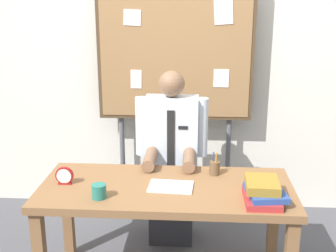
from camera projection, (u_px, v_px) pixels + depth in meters
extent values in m
cube|color=silver|center=(176.00, 62.00, 3.87)|extent=(6.40, 0.08, 2.70)
cube|color=brown|center=(166.00, 190.00, 2.84)|extent=(1.63, 0.72, 0.05)
cube|color=brown|center=(68.00, 214.00, 3.28)|extent=(0.07, 0.07, 0.68)
cube|color=brown|center=(273.00, 221.00, 3.18)|extent=(0.07, 0.07, 0.68)
cube|color=#2D2D33|center=(171.00, 212.00, 3.56)|extent=(0.34, 0.30, 0.44)
cube|color=silver|center=(172.00, 144.00, 3.39)|extent=(0.40, 0.22, 0.74)
sphere|color=brown|center=(172.00, 84.00, 3.26)|extent=(0.20, 0.20, 0.20)
cylinder|color=silver|center=(141.00, 126.00, 3.35)|extent=(0.09, 0.09, 0.45)
cylinder|color=silver|center=(202.00, 127.00, 3.32)|extent=(0.09, 0.09, 0.45)
cylinder|color=brown|center=(150.00, 159.00, 3.16)|extent=(0.09, 0.30, 0.09)
cylinder|color=brown|center=(189.00, 160.00, 3.14)|extent=(0.09, 0.30, 0.09)
cube|color=black|center=(171.00, 142.00, 3.27)|extent=(0.06, 0.01, 0.48)
cube|color=black|center=(183.00, 128.00, 3.23)|extent=(0.07, 0.01, 0.02)
cube|color=#4C3823|center=(175.00, 47.00, 3.63)|extent=(1.30, 0.05, 1.22)
cube|color=olive|center=(175.00, 47.00, 3.62)|extent=(1.24, 0.04, 1.16)
cylinder|color=#59595E|center=(123.00, 162.00, 3.99)|extent=(0.04, 0.04, 0.92)
cylinder|color=#59595E|center=(227.00, 165.00, 3.93)|extent=(0.04, 0.04, 0.92)
cube|color=silver|center=(132.00, 18.00, 3.55)|extent=(0.15, 0.00, 0.13)
cube|color=white|center=(221.00, 78.00, 3.65)|extent=(0.13, 0.00, 0.15)
cube|color=silver|center=(136.00, 79.00, 3.70)|extent=(0.10, 0.00, 0.16)
cube|color=#F4EFCC|center=(172.00, 83.00, 3.68)|extent=(0.15, 0.00, 0.13)
cube|color=silver|center=(224.00, 12.00, 3.49)|extent=(0.16, 0.00, 0.21)
cube|color=#B22D2D|center=(262.00, 198.00, 2.62)|extent=(0.21, 0.30, 0.04)
cube|color=#2D4C99|center=(266.00, 193.00, 2.61)|extent=(0.25, 0.29, 0.04)
cube|color=olive|center=(262.00, 184.00, 2.61)|extent=(0.20, 0.25, 0.05)
cube|color=white|center=(171.00, 187.00, 2.81)|extent=(0.29, 0.21, 0.01)
cylinder|color=maroon|center=(64.00, 175.00, 2.85)|extent=(0.12, 0.02, 0.12)
cylinder|color=white|center=(64.00, 176.00, 2.84)|extent=(0.10, 0.00, 0.10)
cube|color=maroon|center=(65.00, 183.00, 2.86)|extent=(0.08, 0.04, 0.01)
cylinder|color=#267266|center=(99.00, 191.00, 2.65)|extent=(0.09, 0.09, 0.09)
cylinder|color=brown|center=(215.00, 168.00, 3.00)|extent=(0.07, 0.07, 0.09)
cylinder|color=#263399|center=(213.00, 162.00, 3.00)|extent=(0.01, 0.01, 0.15)
cylinder|color=maroon|center=(217.00, 163.00, 2.99)|extent=(0.01, 0.01, 0.15)
cylinder|color=gold|center=(216.00, 163.00, 2.98)|extent=(0.01, 0.01, 0.15)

